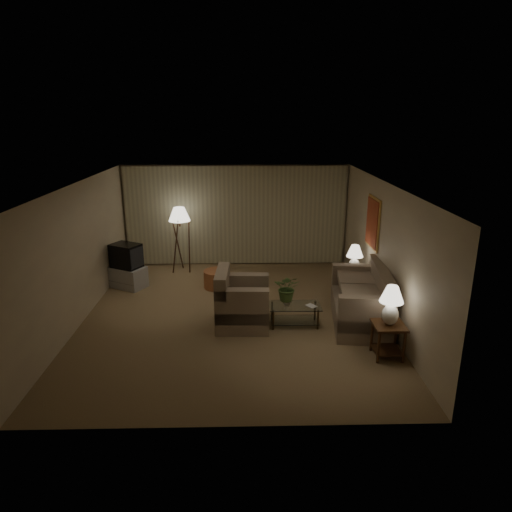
% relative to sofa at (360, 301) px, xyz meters
% --- Properties ---
extents(ground, '(7.00, 7.00, 0.00)m').
position_rel_sofa_xyz_m(ground, '(-2.50, 0.37, -0.45)').
color(ground, brown).
rests_on(ground, ground).
extents(room_shell, '(6.04, 7.02, 2.72)m').
position_rel_sofa_xyz_m(room_shell, '(-2.48, 1.88, 1.30)').
color(room_shell, '#BFAE93').
rests_on(room_shell, ground).
extents(sofa, '(2.25, 1.50, 0.89)m').
position_rel_sofa_xyz_m(sofa, '(0.00, 0.00, 0.00)').
color(sofa, gray).
rests_on(sofa, ground).
extents(armchair, '(1.14, 1.09, 0.89)m').
position_rel_sofa_xyz_m(armchair, '(-2.30, -0.06, -0.00)').
color(armchair, gray).
rests_on(armchair, ground).
extents(side_table_near, '(0.52, 0.52, 0.60)m').
position_rel_sofa_xyz_m(side_table_near, '(0.15, -1.35, -0.04)').
color(side_table_near, '#33180E').
rests_on(side_table_near, ground).
extents(side_table_far, '(0.52, 0.44, 0.60)m').
position_rel_sofa_xyz_m(side_table_far, '(0.15, 1.25, -0.04)').
color(side_table_far, '#33180E').
rests_on(side_table_far, ground).
extents(table_lamp_near, '(0.40, 0.40, 0.68)m').
position_rel_sofa_xyz_m(table_lamp_near, '(0.15, -1.35, 0.56)').
color(table_lamp_near, white).
rests_on(table_lamp_near, side_table_near).
extents(table_lamp_far, '(0.37, 0.37, 0.63)m').
position_rel_sofa_xyz_m(table_lamp_far, '(0.15, 1.25, 0.53)').
color(table_lamp_far, white).
rests_on(table_lamp_far, side_table_far).
extents(coffee_table, '(1.00, 0.54, 0.41)m').
position_rel_sofa_xyz_m(coffee_table, '(-1.29, -0.10, -0.17)').
color(coffee_table, silver).
rests_on(coffee_table, ground).
extents(tv_cabinet, '(1.26, 1.21, 0.50)m').
position_rel_sofa_xyz_m(tv_cabinet, '(-5.05, 2.06, -0.20)').
color(tv_cabinet, '#A4A4A6').
rests_on(tv_cabinet, ground).
extents(crt_tv, '(1.05, 1.02, 0.56)m').
position_rel_sofa_xyz_m(crt_tv, '(-5.05, 2.06, 0.34)').
color(crt_tv, black).
rests_on(crt_tv, tv_cabinet).
extents(floor_lamp, '(0.55, 0.55, 1.70)m').
position_rel_sofa_xyz_m(floor_lamp, '(-3.92, 3.18, 0.45)').
color(floor_lamp, '#33180E').
rests_on(floor_lamp, ground).
extents(ottoman, '(0.80, 0.80, 0.42)m').
position_rel_sofa_xyz_m(ottoman, '(-2.92, 1.97, -0.24)').
color(ottoman, '#AA5A39').
rests_on(ottoman, ground).
extents(vase, '(0.16, 0.16, 0.14)m').
position_rel_sofa_xyz_m(vase, '(-1.44, -0.10, 0.04)').
color(vase, white).
rests_on(vase, coffee_table).
extents(flowers, '(0.56, 0.51, 0.54)m').
position_rel_sofa_xyz_m(flowers, '(-1.44, -0.10, 0.38)').
color(flowers, '#486B2F').
rests_on(flowers, vase).
extents(book, '(0.24, 0.25, 0.02)m').
position_rel_sofa_xyz_m(book, '(-1.04, -0.20, -0.02)').
color(book, olive).
rests_on(book, coffee_table).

